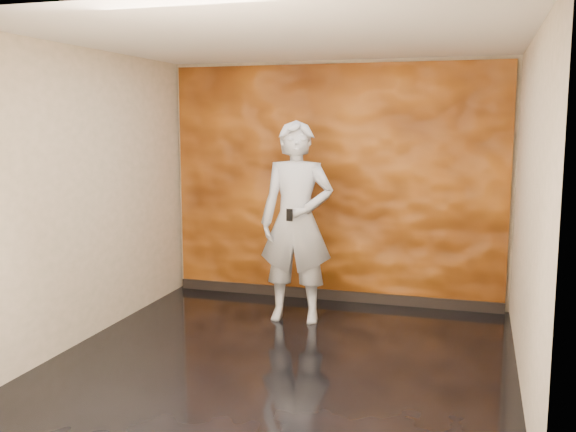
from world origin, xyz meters
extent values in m
cube|color=black|center=(0.00, 0.00, -0.01)|extent=(4.00, 4.00, 0.01)
cube|color=tan|center=(0.00, 2.00, 1.40)|extent=(4.00, 0.02, 2.80)
cube|color=tan|center=(0.00, -2.00, 1.40)|extent=(4.00, 0.02, 2.80)
cube|color=tan|center=(-2.00, 0.00, 1.40)|extent=(0.02, 4.00, 2.80)
cube|color=tan|center=(2.00, 0.00, 1.40)|extent=(0.02, 4.00, 2.80)
cube|color=white|center=(0.00, 0.00, 2.80)|extent=(4.00, 4.00, 0.01)
cube|color=#C76819|center=(0.00, 1.96, 1.38)|extent=(3.90, 0.06, 2.75)
cube|color=black|center=(0.00, 1.92, 0.06)|extent=(3.90, 0.04, 0.12)
imported|color=#9A9EA9|center=(-0.21, 1.07, 1.06)|extent=(0.81, 0.57, 2.12)
cube|color=black|center=(-0.19, 0.77, 1.18)|extent=(0.07, 0.03, 0.13)
camera|label=1|loc=(1.61, -5.33, 2.11)|focal=40.00mm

